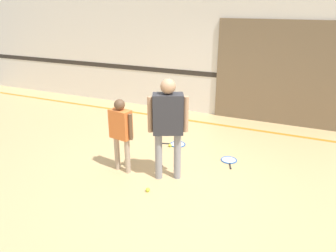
{
  "coord_description": "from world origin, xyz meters",
  "views": [
    {
      "loc": [
        1.83,
        -4.44,
        2.74
      ],
      "look_at": [
        -0.09,
        -0.09,
        0.92
      ],
      "focal_mm": 35.0,
      "sensor_mm": 36.0,
      "label": 1
    }
  ],
  "objects_px": {
    "tennis_ball_by_spare_racket": "(170,145)",
    "racket_second_spare": "(229,160)",
    "tennis_ball_near_instructor": "(148,190)",
    "person_student_left": "(121,128)",
    "person_instructor": "(168,119)",
    "racket_spare_on_floor": "(177,144)"
  },
  "relations": [
    {
      "from": "person_instructor",
      "to": "racket_second_spare",
      "type": "height_order",
      "value": "person_instructor"
    },
    {
      "from": "tennis_ball_by_spare_racket",
      "to": "racket_second_spare",
      "type": "bearing_deg",
      "value": -5.91
    },
    {
      "from": "person_student_left",
      "to": "racket_second_spare",
      "type": "relative_size",
      "value": 2.47
    },
    {
      "from": "tennis_ball_near_instructor",
      "to": "tennis_ball_by_spare_racket",
      "type": "distance_m",
      "value": 1.69
    },
    {
      "from": "person_student_left",
      "to": "tennis_ball_near_instructor",
      "type": "distance_m",
      "value": 1.12
    },
    {
      "from": "racket_spare_on_floor",
      "to": "person_student_left",
      "type": "bearing_deg",
      "value": 56.77
    },
    {
      "from": "tennis_ball_near_instructor",
      "to": "person_student_left",
      "type": "bearing_deg",
      "value": 148.46
    },
    {
      "from": "person_instructor",
      "to": "tennis_ball_by_spare_racket",
      "type": "bearing_deg",
      "value": 87.05
    },
    {
      "from": "person_instructor",
      "to": "person_student_left",
      "type": "xyz_separation_m",
      "value": [
        -0.81,
        -0.09,
        -0.24
      ]
    },
    {
      "from": "racket_second_spare",
      "to": "person_student_left",
      "type": "bearing_deg",
      "value": -74.58
    },
    {
      "from": "racket_spare_on_floor",
      "to": "tennis_ball_by_spare_racket",
      "type": "relative_size",
      "value": 8.16
    },
    {
      "from": "tennis_ball_by_spare_racket",
      "to": "racket_spare_on_floor",
      "type": "bearing_deg",
      "value": 60.55
    },
    {
      "from": "person_instructor",
      "to": "person_student_left",
      "type": "bearing_deg",
      "value": 161.47
    },
    {
      "from": "person_instructor",
      "to": "tennis_ball_by_spare_racket",
      "type": "xyz_separation_m",
      "value": [
        -0.46,
        1.13,
        -1.0
      ]
    },
    {
      "from": "person_instructor",
      "to": "person_student_left",
      "type": "relative_size",
      "value": 1.3
    },
    {
      "from": "racket_spare_on_floor",
      "to": "tennis_ball_near_instructor",
      "type": "relative_size",
      "value": 8.16
    },
    {
      "from": "person_student_left",
      "to": "tennis_ball_near_instructor",
      "type": "bearing_deg",
      "value": -21.66
    },
    {
      "from": "racket_second_spare",
      "to": "tennis_ball_by_spare_racket",
      "type": "height_order",
      "value": "tennis_ball_by_spare_racket"
    },
    {
      "from": "tennis_ball_near_instructor",
      "to": "person_instructor",
      "type": "bearing_deg",
      "value": 78.05
    },
    {
      "from": "person_student_left",
      "to": "tennis_ball_by_spare_racket",
      "type": "xyz_separation_m",
      "value": [
        0.35,
        1.22,
        -0.76
      ]
    },
    {
      "from": "racket_second_spare",
      "to": "person_instructor",
      "type": "bearing_deg",
      "value": -56.94
    },
    {
      "from": "racket_second_spare",
      "to": "tennis_ball_near_instructor",
      "type": "relative_size",
      "value": 7.85
    }
  ]
}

